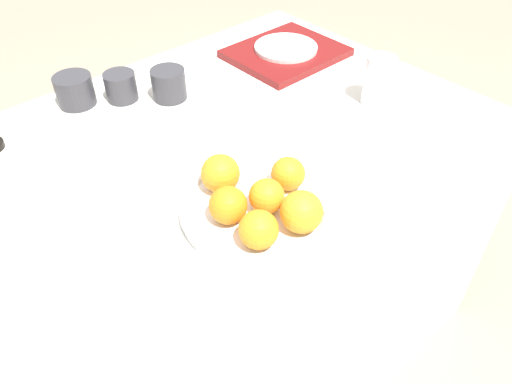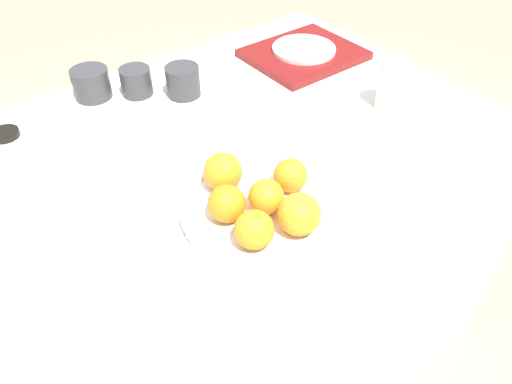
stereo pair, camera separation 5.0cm
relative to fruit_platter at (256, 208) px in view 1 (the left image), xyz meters
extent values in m
plane|color=gray|center=(0.10, 0.21, -0.73)|extent=(12.00, 12.00, 0.00)
cube|color=silver|center=(0.10, 0.21, -0.37)|extent=(1.14, 0.85, 0.72)
cylinder|color=silver|center=(0.00, 0.00, 0.00)|extent=(0.26, 0.26, 0.02)
torus|color=silver|center=(0.00, 0.00, 0.00)|extent=(0.27, 0.27, 0.02)
sphere|color=orange|center=(0.01, -0.02, 0.04)|extent=(0.06, 0.06, 0.06)
sphere|color=orange|center=(0.08, 0.00, 0.04)|extent=(0.06, 0.06, 0.06)
sphere|color=orange|center=(-0.06, 0.01, 0.04)|extent=(0.07, 0.07, 0.07)
sphere|color=orange|center=(-0.02, 0.08, 0.04)|extent=(0.07, 0.07, 0.07)
sphere|color=orange|center=(0.02, -0.09, 0.04)|extent=(0.07, 0.07, 0.07)
sphere|color=orange|center=(-0.06, -0.07, 0.04)|extent=(0.06, 0.06, 0.06)
cylinder|color=silver|center=(0.46, 0.09, 0.04)|extent=(0.07, 0.07, 0.11)
cube|color=maroon|center=(0.47, 0.40, 0.00)|extent=(0.28, 0.24, 0.02)
cylinder|color=silver|center=(0.47, 0.40, 0.01)|extent=(0.17, 0.17, 0.01)
cylinder|color=#333338|center=(-0.06, 0.55, 0.02)|extent=(0.09, 0.09, 0.07)
cylinder|color=#333338|center=(0.03, 0.50, 0.02)|extent=(0.07, 0.07, 0.07)
cylinder|color=#333338|center=(0.11, 0.43, 0.02)|extent=(0.08, 0.08, 0.07)
cube|color=white|center=(0.26, 0.12, -0.01)|extent=(0.11, 0.13, 0.01)
camera|label=1|loc=(-0.43, -0.47, 0.60)|focal=35.00mm
camera|label=2|loc=(-0.39, -0.51, 0.60)|focal=35.00mm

